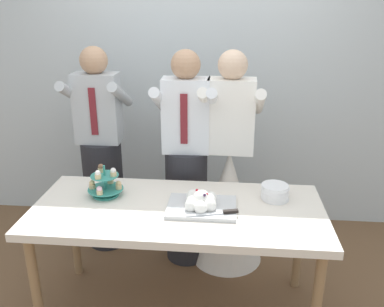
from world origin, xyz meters
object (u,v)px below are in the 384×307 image
Objects in this scene: plate_stack at (275,192)px; person_guest at (102,162)px; dessert_table at (178,218)px; person_groom at (186,172)px; main_cake_tray at (202,203)px; person_bride at (228,192)px; cupcake_stand at (105,184)px.

person_guest reaches higher than plate_stack.
person_guest reaches higher than dessert_table.
person_groom is (-0.62, 0.46, -0.08)m from plate_stack.
dessert_table is 0.64m from plate_stack.
person_groom is (-0.01, 0.63, 0.05)m from dessert_table.
main_cake_tray is 0.26× the size of person_bride.
person_guest is at bearing 168.37° from person_groom.
dessert_table is at bearing -116.10° from person_bride.
person_guest is (-0.70, 0.14, 0.00)m from person_groom.
plate_stack is 0.61m from person_bride.
dessert_table is at bearing -13.80° from cupcake_stand.
cupcake_stand reaches higher than main_cake_tray.
dessert_table is at bearing 176.03° from main_cake_tray.
plate_stack is 1.45m from person_guest.
cupcake_stand is (-0.49, 0.12, 0.15)m from dessert_table.
person_bride reaches higher than main_cake_tray.
person_groom and person_guest have the same top height.
dessert_table is 4.16× the size of main_cake_tray.
cupcake_stand is 0.14× the size of person_bride.
dessert_table is 7.83× the size of cupcake_stand.
main_cake_tray reaches higher than plate_stack.
person_bride is (0.80, 0.52, -0.27)m from cupcake_stand.
main_cake_tray is at bearing -42.03° from person_guest.
main_cake_tray is at bearing -158.99° from plate_stack.
person_bride and person_guest have the same top height.
cupcake_stand is 0.70m from person_groom.
plate_stack reaches higher than dessert_table.
person_guest is at bearing 172.59° from person_bride.
person_groom is at bearing -11.63° from person_guest.
main_cake_tray is at bearing -3.97° from dessert_table.
dessert_table is 1.08× the size of person_groom.
person_groom is at bearing 46.82° from cupcake_stand.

